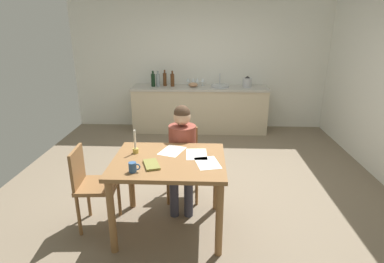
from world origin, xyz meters
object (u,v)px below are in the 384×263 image
at_px(wine_glass_back_right, 188,80).
at_px(bottle_sauce, 172,80).
at_px(dining_table, 169,171).
at_px(bottle_oil, 153,80).
at_px(chair_side_empty, 91,183).
at_px(wine_glass_back_left, 193,80).
at_px(bottle_wine_red, 165,79).
at_px(book_magazine, 151,165).
at_px(mixing_bowl, 193,85).
at_px(wine_glass_by_kettle, 197,80).
at_px(chair_at_table, 183,160).
at_px(wine_glass_near_sink, 203,80).
at_px(sink_unit, 220,86).
at_px(bottle_vinegar, 158,80).
at_px(stovetop_kettle, 247,82).
at_px(candlestick, 135,147).
at_px(person_seated, 182,150).
at_px(coffee_mug, 133,167).

bearing_deg(wine_glass_back_right, bottle_sauce, -157.60).
relative_size(dining_table, bottle_oil, 3.60).
bearing_deg(chair_side_empty, wine_glass_back_left, 74.88).
bearing_deg(bottle_wine_red, bottle_sauce, -19.52).
bearing_deg(book_magazine, mixing_bowl, 66.30).
xyz_separation_m(wine_glass_by_kettle, wine_glass_back_right, (-0.18, 0.00, 0.00)).
distance_m(bottle_oil, bottle_sauce, 0.38).
xyz_separation_m(chair_at_table, book_magazine, (-0.23, -0.84, 0.32)).
relative_size(bottle_oil, wine_glass_by_kettle, 2.00).
bearing_deg(bottle_oil, mixing_bowl, -1.02).
relative_size(bottle_sauce, wine_glass_near_sink, 1.99).
distance_m(sink_unit, bottle_vinegar, 1.23).
distance_m(bottle_oil, wine_glass_near_sink, 0.99).
relative_size(stovetop_kettle, wine_glass_near_sink, 1.43).
relative_size(chair_at_table, candlestick, 3.46).
height_order(chair_at_table, bottle_sauce, bottle_sauce).
bearing_deg(chair_at_table, wine_glass_near_sink, 85.61).
distance_m(dining_table, chair_side_empty, 0.83).
distance_m(person_seated, bottle_vinegar, 2.85).
bearing_deg(wine_glass_near_sink, mixing_bowl, -138.41).
distance_m(bottle_sauce, wine_glass_back_left, 0.42).
bearing_deg(chair_at_table, stovetop_kettle, 67.29).
relative_size(bottle_oil, bottle_wine_red, 0.97).
height_order(person_seated, stovetop_kettle, person_seated).
bearing_deg(wine_glass_by_kettle, coffee_mug, -97.31).
distance_m(coffee_mug, bottle_wine_red, 3.65).
height_order(dining_table, chair_side_empty, chair_side_empty).
bearing_deg(bottle_sauce, sink_unit, -1.29).
relative_size(person_seated, chair_side_empty, 1.35).
xyz_separation_m(coffee_mug, bottle_vinegar, (-0.30, 3.58, 0.18)).
relative_size(person_seated, wine_glass_back_left, 7.76).
distance_m(chair_at_table, coffee_mug, 1.11).
height_order(coffee_mug, wine_glass_back_right, wine_glass_back_right).
bearing_deg(mixing_bowl, coffee_mug, -96.46).
bearing_deg(chair_side_empty, bottle_oil, 87.60).
relative_size(bottle_vinegar, mixing_bowl, 1.61).
bearing_deg(person_seated, dining_table, -99.62).
relative_size(bottle_wine_red, stovetop_kettle, 1.44).
bearing_deg(wine_glass_near_sink, wine_glass_by_kettle, 180.00).
distance_m(coffee_mug, bottle_vinegar, 3.60).
distance_m(bottle_oil, wine_glass_back_right, 0.70).
bearing_deg(bottle_wine_red, bottle_oil, -159.86).
relative_size(dining_table, chair_side_empty, 1.25).
relative_size(sink_unit, bottle_vinegar, 1.20).
bearing_deg(wine_glass_near_sink, bottle_oil, -171.28).
distance_m(coffee_mug, candlestick, 0.44).
xyz_separation_m(coffee_mug, candlestick, (-0.07, 0.43, 0.02)).
height_order(bottle_oil, bottle_vinegar, bottle_oil).
bearing_deg(person_seated, wine_glass_by_kettle, 88.10).
bearing_deg(candlestick, book_magazine, -54.07).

